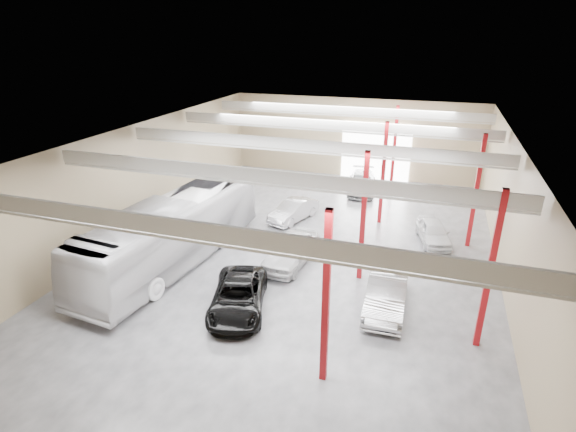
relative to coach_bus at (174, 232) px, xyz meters
The scene contains 8 objects.
depot_shell 8.35m from the coach_bus, 31.21° to the left, with size 22.12×32.12×7.06m.
coach_bus is the anchor object (origin of this frame).
black_sedan 6.40m from the coach_bus, 31.43° to the right, with size 2.43×5.28×1.47m, color black.
car_row_a 6.69m from the coach_bus, 16.91° to the left, with size 2.00×4.98×1.70m, color silver.
car_row_b 9.30m from the coach_bus, 60.70° to the left, with size 1.51×4.33×1.43m, color #BBBBC0.
car_row_c 17.54m from the coach_bus, 62.67° to the left, with size 2.15×5.28×1.53m, color slate.
car_right_near 12.10m from the coach_bus, ahead, with size 1.79×5.12×1.69m, color #A1A0A5.
car_right_far 15.82m from the coach_bus, 28.01° to the left, with size 1.63×4.04×1.38m, color silver.
Camera 1 is at (6.78, -23.31, 12.36)m, focal length 28.00 mm.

